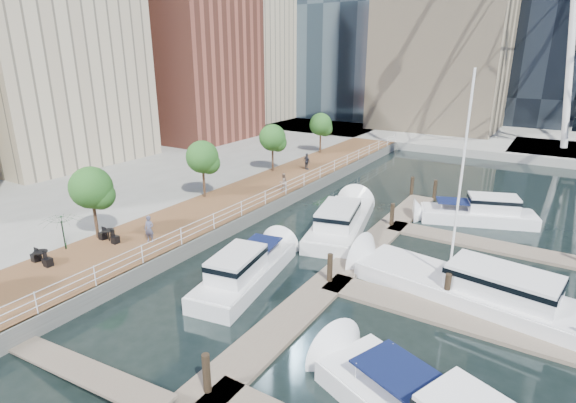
% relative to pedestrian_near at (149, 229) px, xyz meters
% --- Properties ---
extents(ground, '(520.00, 520.00, 0.00)m').
position_rel_pedestrian_near_xyz_m(ground, '(8.07, -5.30, -1.84)').
color(ground, black).
rests_on(ground, ground).
extents(boardwalk, '(6.00, 60.00, 1.00)m').
position_rel_pedestrian_near_xyz_m(boardwalk, '(-0.93, 9.70, -1.34)').
color(boardwalk, brown).
rests_on(boardwalk, ground).
extents(seawall, '(0.25, 60.00, 1.00)m').
position_rel_pedestrian_near_xyz_m(seawall, '(2.07, 9.70, -1.34)').
color(seawall, '#595954').
rests_on(seawall, ground).
extents(land_inland, '(48.00, 90.00, 1.00)m').
position_rel_pedestrian_near_xyz_m(land_inland, '(-27.93, 9.70, -1.34)').
color(land_inland, gray).
rests_on(land_inland, ground).
extents(land_far, '(200.00, 114.00, 1.00)m').
position_rel_pedestrian_near_xyz_m(land_far, '(8.07, 96.70, -1.34)').
color(land_far, gray).
rests_on(land_far, ground).
extents(pier, '(14.00, 12.00, 1.00)m').
position_rel_pedestrian_near_xyz_m(pier, '(22.07, 46.70, -1.34)').
color(pier, gray).
rests_on(pier, ground).
extents(railing, '(0.10, 60.00, 1.05)m').
position_rel_pedestrian_near_xyz_m(railing, '(1.97, 9.70, -0.31)').
color(railing, white).
rests_on(railing, boardwalk).
extents(floating_docks, '(16.00, 34.00, 2.60)m').
position_rel_pedestrian_near_xyz_m(floating_docks, '(16.04, 4.68, -1.35)').
color(floating_docks, '#6D6051').
rests_on(floating_docks, ground).
extents(midrise_condos, '(19.00, 67.00, 28.00)m').
position_rel_pedestrian_near_xyz_m(midrise_condos, '(-25.50, 21.52, 11.58)').
color(midrise_condos, '#BCAD8E').
rests_on(midrise_condos, ground).
extents(street_trees, '(2.60, 42.60, 4.60)m').
position_rel_pedestrian_near_xyz_m(street_trees, '(-3.33, 8.70, 2.45)').
color(street_trees, '#3F2B1C').
rests_on(street_trees, ground).
extents(cafe_tables, '(2.50, 13.70, 0.74)m').
position_rel_pedestrian_near_xyz_m(cafe_tables, '(-2.33, -7.30, -0.47)').
color(cafe_tables, black).
rests_on(cafe_tables, ground).
extents(pedestrian_near, '(0.70, 0.57, 1.68)m').
position_rel_pedestrian_near_xyz_m(pedestrian_near, '(0.00, 0.00, 0.00)').
color(pedestrian_near, '#4B4C64').
rests_on(pedestrian_near, boardwalk).
extents(pedestrian_mid, '(0.84, 0.92, 1.55)m').
position_rel_pedestrian_near_xyz_m(pedestrian_mid, '(1.26, 13.40, -0.06)').
color(pedestrian_mid, '#826859').
rests_on(pedestrian_mid, boardwalk).
extents(pedestrian_far, '(1.06, 0.75, 1.67)m').
position_rel_pedestrian_near_xyz_m(pedestrian_far, '(-0.67, 20.85, -0.00)').
color(pedestrian_far, '#32353E').
rests_on(pedestrian_far, boardwalk).
extents(moored_yachts, '(23.13, 31.40, 11.50)m').
position_rel_pedestrian_near_xyz_m(moored_yachts, '(16.82, 5.11, -1.84)').
color(moored_yachts, white).
rests_on(moored_yachts, ground).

